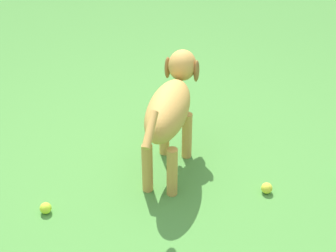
{
  "coord_description": "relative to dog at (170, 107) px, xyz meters",
  "views": [
    {
      "loc": [
        -1.45,
        -2.05,
        2.05
      ],
      "look_at": [
        0.16,
        0.01,
        0.34
      ],
      "focal_mm": 57.23,
      "sensor_mm": 36.0,
      "label": 1
    }
  ],
  "objects": [
    {
      "name": "tennis_ball_1",
      "position": [
        0.29,
        -0.55,
        -0.4
      ],
      "size": [
        0.07,
        0.07,
        0.07
      ],
      "primitive_type": "sphere",
      "color": "yellow",
      "rests_on": "ground"
    },
    {
      "name": "ground",
      "position": [
        -0.21,
        -0.05,
        -0.44
      ],
      "size": [
        14.0,
        14.0,
        0.0
      ],
      "primitive_type": "plane",
      "color": "#478438"
    },
    {
      "name": "tennis_ball_0",
      "position": [
        -0.81,
        0.09,
        -0.4
      ],
      "size": [
        0.07,
        0.07,
        0.07
      ],
      "primitive_type": "sphere",
      "color": "#C0E332",
      "rests_on": "ground"
    },
    {
      "name": "dog",
      "position": [
        0.0,
        0.0,
        0.0
      ],
      "size": [
        0.81,
        0.64,
        0.66
      ],
      "rotation": [
        0.0,
        0.0,
        0.66
      ],
      "color": "#C69347",
      "rests_on": "ground"
    }
  ]
}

